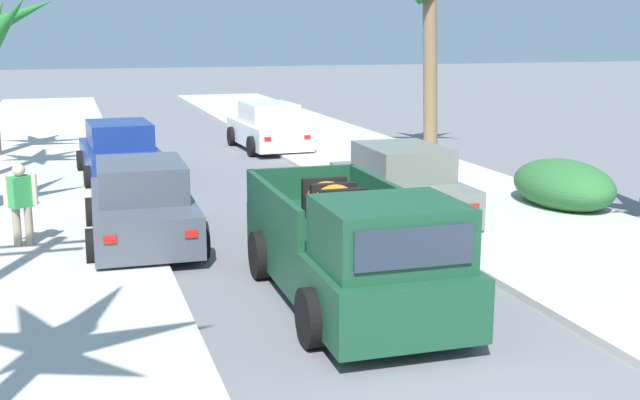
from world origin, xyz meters
TOP-DOWN VIEW (x-y plane):
  - sidewalk_left at (-4.76, 12.00)m, footprint 4.80×60.00m
  - sidewalk_right at (4.76, 12.00)m, footprint 4.80×60.00m
  - curb_left at (-3.75, 12.00)m, footprint 0.16×60.00m
  - curb_right at (3.75, 12.00)m, footprint 0.16×60.00m
  - pickup_truck at (-0.05, 4.98)m, footprint 2.27×5.24m
  - car_left_near at (-2.55, 15.92)m, footprint 2.18×4.32m
  - car_right_near at (-2.59, 9.30)m, footprint 2.10×4.29m
  - car_left_mid at (2.72, 9.74)m, footprint 2.08×4.29m
  - car_left_far at (2.46, 20.10)m, footprint 2.16×4.32m
  - hedge_bush at (6.43, 9.41)m, footprint 1.80×2.80m
  - pedestrian at (-4.66, 9.31)m, footprint 0.57×0.40m

SIDE VIEW (x-z plane):
  - curb_left at x=-3.75m, z-range 0.00..0.10m
  - curb_right at x=3.75m, z-range 0.00..0.10m
  - sidewalk_left at x=-4.76m, z-range 0.00..0.12m
  - sidewalk_right at x=4.76m, z-range 0.00..0.12m
  - hedge_bush at x=6.43m, z-range 0.00..1.10m
  - car_left_near at x=-2.55m, z-range -0.06..1.48m
  - car_right_near at x=-2.59m, z-range -0.06..1.48m
  - car_left_mid at x=2.72m, z-range -0.06..1.48m
  - car_left_far at x=2.46m, z-range -0.06..1.48m
  - pickup_truck at x=-0.05m, z-range -0.09..1.71m
  - pedestrian at x=-4.66m, z-range 0.12..1.71m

